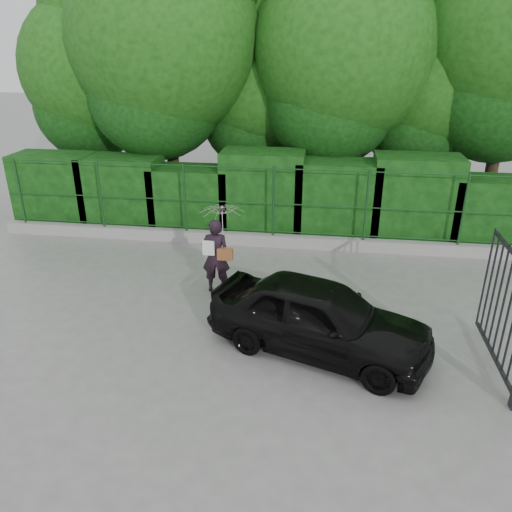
# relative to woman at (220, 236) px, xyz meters

# --- Properties ---
(ground) EXTENTS (80.00, 80.00, 0.00)m
(ground) POSITION_rel_woman_xyz_m (0.42, -1.87, -1.25)
(ground) COLOR gray
(kerb) EXTENTS (14.00, 0.25, 0.30)m
(kerb) POSITION_rel_woman_xyz_m (0.42, 2.63, -1.10)
(kerb) COLOR #9E9E99
(kerb) RESTS_ON ground
(fence) EXTENTS (14.13, 0.06, 1.80)m
(fence) POSITION_rel_woman_xyz_m (0.65, 2.63, -0.05)
(fence) COLOR #154018
(fence) RESTS_ON kerb
(hedge) EXTENTS (14.20, 1.20, 2.26)m
(hedge) POSITION_rel_woman_xyz_m (0.44, 3.63, -0.23)
(hedge) COLOR black
(hedge) RESTS_ON ground
(trees) EXTENTS (17.10, 6.15, 8.08)m
(trees) POSITION_rel_woman_xyz_m (1.56, 5.87, 3.37)
(trees) COLOR black
(trees) RESTS_ON ground
(woman) EXTENTS (0.90, 0.90, 1.91)m
(woman) POSITION_rel_woman_xyz_m (0.00, 0.00, 0.00)
(woman) COLOR black
(woman) RESTS_ON ground
(car) EXTENTS (4.10, 2.71, 1.30)m
(car) POSITION_rel_woman_xyz_m (2.12, -1.96, -0.60)
(car) COLOR black
(car) RESTS_ON ground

